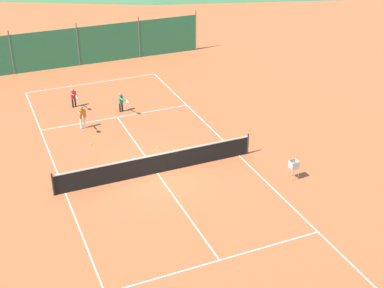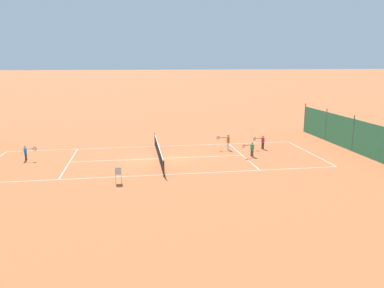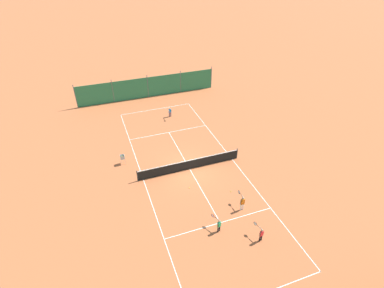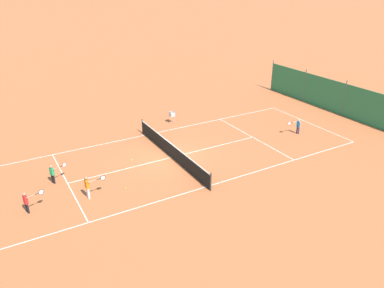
% 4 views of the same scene
% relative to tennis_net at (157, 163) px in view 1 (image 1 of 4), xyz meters
% --- Properties ---
extents(ground_plane, '(600.00, 600.00, 0.00)m').
position_rel_tennis_net_xyz_m(ground_plane, '(0.00, 0.00, -0.50)').
color(ground_plane, '#B25B33').
extents(court_line_markings, '(8.25, 23.85, 0.01)m').
position_rel_tennis_net_xyz_m(court_line_markings, '(0.00, 0.00, -0.50)').
color(court_line_markings, white).
rests_on(court_line_markings, ground).
extents(tennis_net, '(9.18, 0.08, 1.06)m').
position_rel_tennis_net_xyz_m(tennis_net, '(0.00, 0.00, 0.00)').
color(tennis_net, '#2D2D2D').
rests_on(tennis_net, ground).
extents(windscreen_fence_far, '(17.28, 0.08, 2.90)m').
position_rel_tennis_net_xyz_m(windscreen_fence_far, '(-0.00, 15.50, 0.81)').
color(windscreen_fence_far, '#2D754C').
rests_on(windscreen_fence_far, ground).
extents(player_far_baseline, '(0.36, 0.99, 1.11)m').
position_rel_tennis_net_xyz_m(player_far_baseline, '(-1.84, 8.64, 0.15)').
color(player_far_baseline, black).
rests_on(player_far_baseline, ground).
extents(player_near_baseline, '(0.41, 0.97, 1.10)m').
position_rel_tennis_net_xyz_m(player_near_baseline, '(0.44, 6.99, 0.14)').
color(player_near_baseline, black).
rests_on(player_near_baseline, ground).
extents(player_near_service, '(0.42, 1.04, 1.24)m').
position_rel_tennis_net_xyz_m(player_near_service, '(-2.01, 5.75, 0.23)').
color(player_near_service, white).
rests_on(player_near_service, ground).
extents(tennis_ball_alley_left, '(0.07, 0.07, 0.07)m').
position_rel_tennis_net_xyz_m(tennis_ball_alley_left, '(-2.09, 3.82, -0.47)').
color(tennis_ball_alley_left, '#CCE033').
rests_on(tennis_ball_alley_left, ground).
extents(tennis_ball_by_net_left, '(0.07, 0.07, 0.07)m').
position_rel_tennis_net_xyz_m(tennis_ball_by_net_left, '(0.85, 2.29, -0.47)').
color(tennis_ball_by_net_left, '#CCE033').
rests_on(tennis_ball_by_net_left, ground).
extents(tennis_ball_near_corner, '(0.07, 0.07, 0.07)m').
position_rel_tennis_net_xyz_m(tennis_ball_near_corner, '(-0.63, 6.46, -0.47)').
color(tennis_ball_near_corner, '#CCE033').
rests_on(tennis_ball_near_corner, ground).
extents(ball_hopper, '(0.36, 0.36, 0.89)m').
position_rel_tennis_net_xyz_m(ball_hopper, '(5.30, -2.77, 0.16)').
color(ball_hopper, '#B7B7BC').
rests_on(ball_hopper, ground).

